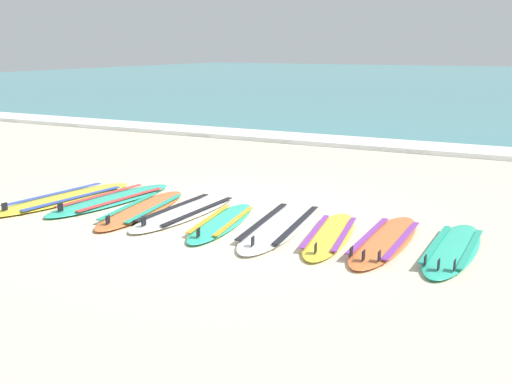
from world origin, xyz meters
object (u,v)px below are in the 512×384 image
Objects in this scene: surfboard_7 at (385,240)px; surfboard_2 at (142,209)px; surfboard_8 at (452,249)px; surfboard_1 at (111,199)px; surfboard_3 at (186,211)px; surfboard_0 at (64,198)px; surfboard_6 at (330,235)px; surfboard_4 at (222,222)px; surfboard_5 at (280,225)px.

surfboard_2 is at bearing -177.06° from surfboard_7.
surfboard_7 is 0.79m from surfboard_8.
surfboard_1 and surfboard_3 have the same top height.
surfboard_0 is 1.25× the size of surfboard_6.
surfboard_4 is 2.94m from surfboard_8.
surfboard_3 is (0.63, 0.19, -0.00)m from surfboard_2.
surfboard_6 is at bearing 1.61° from surfboard_2.
surfboard_7 is (2.14, 0.23, 0.00)m from surfboard_4.
surfboard_4 and surfboard_6 have the same top height.
surfboard_6 is 1.46m from surfboard_8.
surfboard_2 is 4.29m from surfboard_8.
surfboard_2 is 0.97× the size of surfboard_3.
surfboard_5 is 1.22× the size of surfboard_8.
surfboard_1 is at bearing 178.02° from surfboard_3.
surfboard_2 is at bearing -162.99° from surfboard_3.
surfboard_6 is at bearing 1.56° from surfboard_0.
surfboard_1 is at bearing 162.60° from surfboard_2.
surfboard_6 is (4.29, 0.12, 0.00)m from surfboard_0.
surfboard_1 is 0.80m from surfboard_2.
surfboard_2 is 0.66m from surfboard_3.
surfboard_2 is at bearing -177.01° from surfboard_8.
surfboard_4 is 0.78m from surfboard_5.
surfboard_1 is 1.40m from surfboard_3.
surfboard_5 is (2.86, -0.05, -0.00)m from surfboard_1.
surfboard_2 is 0.89× the size of surfboard_5.
surfboard_3 is 2.20m from surfboard_6.
surfboard_2 is 2.83m from surfboard_6.
surfboard_6 is at bearing -174.34° from surfboard_8.
surfboard_3 is 0.92× the size of surfboard_5.
surfboard_2 is (1.47, 0.04, 0.00)m from surfboard_0.
surfboard_0 is 1.09× the size of surfboard_3.
surfboard_3 is (2.10, 0.23, 0.00)m from surfboard_0.
surfboard_5 is 1.25× the size of surfboard_6.
surfboard_7 is (3.50, 0.18, 0.00)m from surfboard_2.
surfboard_4 is 2.16m from surfboard_7.
surfboard_2 is 1.12× the size of surfboard_6.
surfboard_4 is at bearing -174.66° from surfboard_8.
surfboard_0 is 1.47m from surfboard_2.
surfboard_2 and surfboard_8 have the same top height.
surfboard_4 and surfboard_7 have the same top height.
surfboard_0 and surfboard_7 have the same top height.
surfboard_5 is at bearing 179.54° from surfboard_7.
surfboard_5 is at bearing -1.00° from surfboard_1.
surfboard_5 and surfboard_6 have the same top height.
surfboard_5 is at bearing 5.20° from surfboard_2.
surfboard_1 is at bearing 172.17° from surfboard_4.
surfboard_2 is 1.08× the size of surfboard_8.
surfboard_1 and surfboard_5 have the same top height.
surfboard_1 and surfboard_8 have the same top height.
surfboard_7 is (1.40, -0.01, 0.00)m from surfboard_5.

